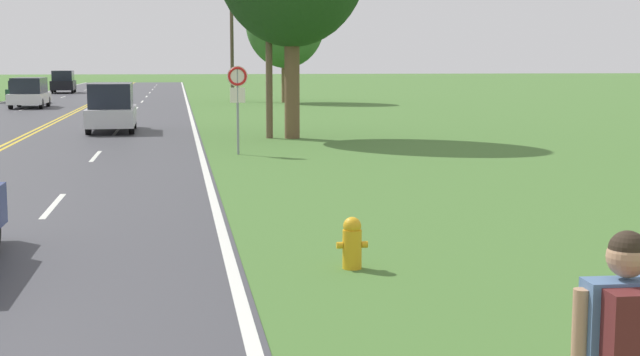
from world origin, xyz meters
TOP-DOWN VIEW (x-y plane):
  - hitchhiker_person at (7.97, 3.75)m, footprint 0.61×0.44m
  - fire_hydrant at (7.77, 10.59)m, footprint 0.41×0.25m
  - traffic_sign at (7.28, 25.47)m, footprint 0.60×0.10m
  - utility_pole_midground at (8.78, 30.97)m, footprint 1.80×0.24m
  - utility_pole_far at (9.33, 61.19)m, footprint 1.80×0.24m
  - tree_far_back at (12.75, 59.00)m, footprint 5.30×5.30m
  - car_silver_van_mid_far at (3.00, 34.90)m, footprint 1.86×4.66m
  - car_white_van_receding at (-3.10, 54.27)m, footprint 1.94×4.76m
  - car_dark_green_hatchback_distant at (-4.28, 59.98)m, footprint 2.01×3.69m
  - car_black_van_horizon at (-4.26, 80.00)m, footprint 2.13×4.91m

SIDE VIEW (x-z plane):
  - fire_hydrant at x=7.77m, z-range 0.01..0.70m
  - car_dark_green_hatchback_distant at x=-4.28m, z-range 0.06..1.58m
  - car_white_van_receding at x=-3.10m, z-range 0.03..1.81m
  - car_silver_van_mid_far at x=3.00m, z-range 0.02..1.91m
  - car_black_van_horizon at x=-4.26m, z-range 0.03..1.99m
  - hitchhiker_person at x=7.97m, z-range 0.20..1.99m
  - traffic_sign at x=7.28m, z-range 0.66..3.26m
  - utility_pole_midground at x=8.78m, z-range 0.16..9.56m
  - utility_pole_far at x=9.33m, z-range 0.16..10.02m
  - tree_far_back at x=12.75m, z-range 1.13..9.52m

